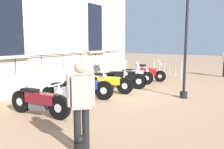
# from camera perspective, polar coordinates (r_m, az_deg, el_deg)

# --- Properties ---
(ground_plane) EXTENTS (60.00, 60.00, 0.00)m
(ground_plane) POSITION_cam_1_polar(r_m,az_deg,el_deg) (9.92, -0.86, -4.51)
(ground_plane) COLOR #9E7A5B
(building_facade) EXTENTS (0.82, 12.11, 8.38)m
(building_facade) POSITION_cam_1_polar(r_m,az_deg,el_deg) (11.73, -13.57, 17.16)
(building_facade) COLOR beige
(building_facade) RESTS_ON ground_plane
(motorcycle_maroon) EXTENTS (2.16, 0.56, 0.98)m
(motorcycle_maroon) POSITION_cam_1_polar(r_m,az_deg,el_deg) (7.19, -17.07, -6.32)
(motorcycle_maroon) COLOR black
(motorcycle_maroon) RESTS_ON ground_plane
(motorcycle_silver) EXTENTS (1.97, 0.67, 1.20)m
(motorcycle_silver) POSITION_cam_1_polar(r_m,az_deg,el_deg) (8.03, -11.13, -4.74)
(motorcycle_silver) COLOR black
(motorcycle_silver) RESTS_ON ground_plane
(motorcycle_blue) EXTENTS (2.01, 0.80, 1.40)m
(motorcycle_blue) POSITION_cam_1_polar(r_m,az_deg,el_deg) (8.92, -5.85, -2.96)
(motorcycle_blue) COLOR black
(motorcycle_blue) RESTS_ON ground_plane
(motorcycle_yellow) EXTENTS (2.10, 0.86, 1.03)m
(motorcycle_yellow) POSITION_cam_1_polar(r_m,az_deg,el_deg) (9.88, -0.90, -2.00)
(motorcycle_yellow) COLOR black
(motorcycle_yellow) RESTS_ON ground_plane
(motorcycle_black) EXTENTS (2.06, 0.97, 1.25)m
(motorcycle_black) POSITION_cam_1_polar(r_m,az_deg,el_deg) (10.87, 2.92, -0.90)
(motorcycle_black) COLOR black
(motorcycle_black) RESTS_ON ground_plane
(motorcycle_white) EXTENTS (1.94, 0.89, 0.90)m
(motorcycle_white) POSITION_cam_1_polar(r_m,az_deg,el_deg) (11.97, 5.20, -0.30)
(motorcycle_white) COLOR black
(motorcycle_white) RESTS_ON ground_plane
(motorcycle_red) EXTENTS (2.08, 0.64, 1.13)m
(motorcycle_red) POSITION_cam_1_polar(r_m,az_deg,el_deg) (12.98, 8.40, 0.31)
(motorcycle_red) COLOR black
(motorcycle_red) RESTS_ON ground_plane
(crowd_barrier) EXTENTS (1.93, 0.60, 1.05)m
(crowd_barrier) POSITION_cam_1_polar(r_m,az_deg,el_deg) (14.55, 13.14, 1.55)
(crowd_barrier) COLOR #B7B7BF
(crowd_barrier) RESTS_ON ground_plane
(pedestrian_walking) EXTENTS (0.41, 0.41, 1.79)m
(pedestrian_walking) POSITION_cam_1_polar(r_m,az_deg,el_deg) (4.54, -7.46, -6.45)
(pedestrian_walking) COLOR black
(pedestrian_walking) RESTS_ON ground_plane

